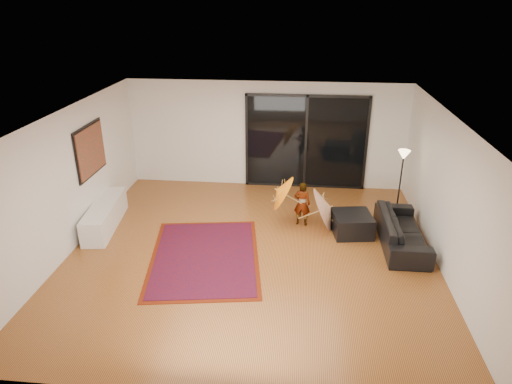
# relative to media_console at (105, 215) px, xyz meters

# --- Properties ---
(floor) EXTENTS (7.00, 7.00, 0.00)m
(floor) POSITION_rel_media_console_xyz_m (3.25, -0.77, -0.27)
(floor) COLOR #AC602F
(floor) RESTS_ON ground
(ceiling) EXTENTS (7.00, 7.00, 0.00)m
(ceiling) POSITION_rel_media_console_xyz_m (3.25, -0.77, 2.43)
(ceiling) COLOR white
(ceiling) RESTS_ON wall_back
(wall_back) EXTENTS (7.00, 0.00, 7.00)m
(wall_back) POSITION_rel_media_console_xyz_m (3.25, 2.73, 1.08)
(wall_back) COLOR silver
(wall_back) RESTS_ON floor
(wall_front) EXTENTS (7.00, 0.00, 7.00)m
(wall_front) POSITION_rel_media_console_xyz_m (3.25, -4.27, 1.08)
(wall_front) COLOR silver
(wall_front) RESTS_ON floor
(wall_left) EXTENTS (0.00, 7.00, 7.00)m
(wall_left) POSITION_rel_media_console_xyz_m (-0.25, -0.77, 1.08)
(wall_left) COLOR silver
(wall_left) RESTS_ON floor
(wall_right) EXTENTS (0.00, 7.00, 7.00)m
(wall_right) POSITION_rel_media_console_xyz_m (6.75, -0.77, 1.08)
(wall_right) COLOR silver
(wall_right) RESTS_ON floor
(sliding_door) EXTENTS (3.06, 0.07, 2.40)m
(sliding_door) POSITION_rel_media_console_xyz_m (4.25, 2.70, 0.93)
(sliding_door) COLOR black
(sliding_door) RESTS_ON wall_back
(painting) EXTENTS (0.04, 1.28, 1.08)m
(painting) POSITION_rel_media_console_xyz_m (-0.21, 0.23, 1.38)
(painting) COLOR black
(painting) RESTS_ON wall_left
(media_console) EXTENTS (0.70, 1.96, 0.53)m
(media_console) POSITION_rel_media_console_xyz_m (0.00, 0.00, 0.00)
(media_console) COLOR white
(media_console) RESTS_ON floor
(speaker) EXTENTS (0.41, 0.41, 0.36)m
(speaker) POSITION_rel_media_console_xyz_m (0.00, -0.49, -0.09)
(speaker) COLOR #424244
(speaker) RESTS_ON floor
(persian_rug) EXTENTS (2.44, 3.12, 0.02)m
(persian_rug) POSITION_rel_media_console_xyz_m (2.38, -1.02, -0.26)
(persian_rug) COLOR #5C1907
(persian_rug) RESTS_ON floor
(sofa) EXTENTS (0.81, 2.07, 0.60)m
(sofa) POSITION_rel_media_console_xyz_m (6.20, -0.12, 0.04)
(sofa) COLOR black
(sofa) RESTS_ON floor
(ottoman) EXTENTS (0.88, 0.88, 0.44)m
(ottoman) POSITION_rel_media_console_xyz_m (5.25, 0.22, -0.04)
(ottoman) COLOR black
(ottoman) RESTS_ON floor
(floor_lamp) EXTENTS (0.26, 0.26, 1.54)m
(floor_lamp) POSITION_rel_media_console_xyz_m (6.35, 1.22, 0.95)
(floor_lamp) COLOR black
(floor_lamp) RESTS_ON floor
(child) EXTENTS (0.40, 0.30, 0.99)m
(child) POSITION_rel_media_console_xyz_m (4.20, 0.53, 0.23)
(child) COLOR #999999
(child) RESTS_ON floor
(parasol_orange) EXTENTS (0.54, 0.81, 0.86)m
(parasol_orange) POSITION_rel_media_console_xyz_m (3.65, 0.48, 0.47)
(parasol_orange) COLOR orange
(parasol_orange) RESTS_ON child
(parasol_white) EXTENTS (0.58, 0.97, 0.98)m
(parasol_white) POSITION_rel_media_console_xyz_m (4.80, 0.38, 0.24)
(parasol_white) COLOR silver
(parasol_white) RESTS_ON floor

